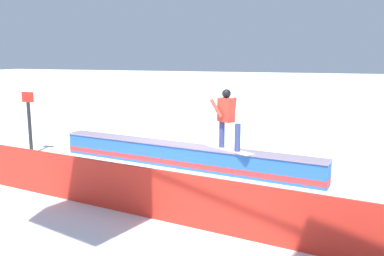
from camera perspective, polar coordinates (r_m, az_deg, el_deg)
The scene contains 5 objects.
ground_plane at distance 10.92m, azimuth -1.45°, elevation -5.47°, with size 120.00×120.00×0.00m, color white.
grind_box at distance 10.85m, azimuth -1.45°, elevation -4.03°, with size 7.57×1.70×0.62m.
snowboarder at distance 10.10m, azimuth 4.94°, elevation 1.57°, with size 1.38×1.02×1.50m.
safety_fence at distance 7.91m, azimuth -10.01°, elevation -8.24°, with size 11.50×0.06×0.94m, color red.
trail_marker at distance 13.05m, azimuth -21.85°, elevation 0.91°, with size 0.40×0.10×1.88m.
Camera 1 is at (-3.71, 9.84, 2.95)m, focal length 38.03 mm.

